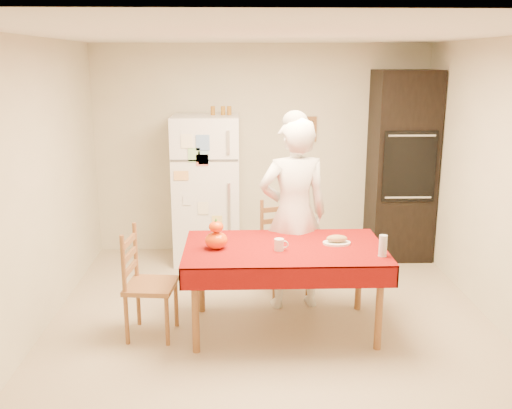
{
  "coord_description": "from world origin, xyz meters",
  "views": [
    {
      "loc": [
        -0.29,
        -4.59,
        2.3
      ],
      "look_at": [
        -0.13,
        0.2,
        1.09
      ],
      "focal_mm": 40.0,
      "sensor_mm": 36.0,
      "label": 1
    }
  ],
  "objects_px": {
    "chair_far": "(282,243)",
    "chair_left": "(143,279)",
    "dining_table": "(284,254)",
    "coffee_mug": "(279,245)",
    "pumpkin_lower": "(216,240)",
    "bread_plate": "(337,243)",
    "oven_cabinet": "(402,166)",
    "seated_woman": "(294,215)",
    "refrigerator": "(207,189)",
    "wine_glass": "(383,246)"
  },
  "relations": [
    {
      "from": "coffee_mug",
      "to": "pumpkin_lower",
      "type": "height_order",
      "value": "pumpkin_lower"
    },
    {
      "from": "oven_cabinet",
      "to": "dining_table",
      "type": "bearing_deg",
      "value": -128.63
    },
    {
      "from": "wine_glass",
      "to": "seated_woman",
      "type": "bearing_deg",
      "value": 130.16
    },
    {
      "from": "refrigerator",
      "to": "chair_far",
      "type": "height_order",
      "value": "refrigerator"
    },
    {
      "from": "refrigerator",
      "to": "pumpkin_lower",
      "type": "height_order",
      "value": "refrigerator"
    },
    {
      "from": "coffee_mug",
      "to": "refrigerator",
      "type": "bearing_deg",
      "value": 109.61
    },
    {
      "from": "chair_far",
      "to": "chair_left",
      "type": "relative_size",
      "value": 1.0
    },
    {
      "from": "oven_cabinet",
      "to": "bread_plate",
      "type": "height_order",
      "value": "oven_cabinet"
    },
    {
      "from": "refrigerator",
      "to": "chair_left",
      "type": "relative_size",
      "value": 1.79
    },
    {
      "from": "dining_table",
      "to": "coffee_mug",
      "type": "xyz_separation_m",
      "value": [
        -0.05,
        -0.1,
        0.12
      ]
    },
    {
      "from": "seated_woman",
      "to": "bread_plate",
      "type": "bearing_deg",
      "value": 117.32
    },
    {
      "from": "seated_woman",
      "to": "coffee_mug",
      "type": "height_order",
      "value": "seated_woman"
    },
    {
      "from": "oven_cabinet",
      "to": "seated_woman",
      "type": "relative_size",
      "value": 1.21
    },
    {
      "from": "dining_table",
      "to": "coffee_mug",
      "type": "bearing_deg",
      "value": -118.67
    },
    {
      "from": "chair_far",
      "to": "wine_glass",
      "type": "distance_m",
      "value": 1.39
    },
    {
      "from": "oven_cabinet",
      "to": "chair_left",
      "type": "xyz_separation_m",
      "value": [
        -2.73,
        -1.98,
        -0.59
      ]
    },
    {
      "from": "oven_cabinet",
      "to": "coffee_mug",
      "type": "distance_m",
      "value": 2.57
    },
    {
      "from": "dining_table",
      "to": "seated_woman",
      "type": "xyz_separation_m",
      "value": [
        0.13,
        0.5,
        0.21
      ]
    },
    {
      "from": "bread_plate",
      "to": "oven_cabinet",
      "type": "bearing_deg",
      "value": 60.02
    },
    {
      "from": "chair_far",
      "to": "coffee_mug",
      "type": "bearing_deg",
      "value": -114.89
    },
    {
      "from": "oven_cabinet",
      "to": "chair_left",
      "type": "distance_m",
      "value": 3.42
    },
    {
      "from": "chair_far",
      "to": "bread_plate",
      "type": "xyz_separation_m",
      "value": [
        0.41,
        -0.81,
        0.26
      ]
    },
    {
      "from": "pumpkin_lower",
      "to": "bread_plate",
      "type": "relative_size",
      "value": 0.8
    },
    {
      "from": "pumpkin_lower",
      "to": "wine_glass",
      "type": "bearing_deg",
      "value": -10.16
    },
    {
      "from": "dining_table",
      "to": "refrigerator",
      "type": "bearing_deg",
      "value": 111.95
    },
    {
      "from": "refrigerator",
      "to": "coffee_mug",
      "type": "bearing_deg",
      "value": -70.39
    },
    {
      "from": "pumpkin_lower",
      "to": "wine_glass",
      "type": "xyz_separation_m",
      "value": [
        1.35,
        -0.24,
        0.02
      ]
    },
    {
      "from": "wine_glass",
      "to": "dining_table",
      "type": "bearing_deg",
      "value": 160.93
    },
    {
      "from": "dining_table",
      "to": "chair_far",
      "type": "relative_size",
      "value": 1.79
    },
    {
      "from": "chair_left",
      "to": "seated_woman",
      "type": "distance_m",
      "value": 1.49
    },
    {
      "from": "chair_left",
      "to": "refrigerator",
      "type": "bearing_deg",
      "value": -7.06
    },
    {
      "from": "pumpkin_lower",
      "to": "wine_glass",
      "type": "height_order",
      "value": "wine_glass"
    },
    {
      "from": "bread_plate",
      "to": "coffee_mug",
      "type": "bearing_deg",
      "value": -163.37
    },
    {
      "from": "refrigerator",
      "to": "bread_plate",
      "type": "distance_m",
      "value": 2.18
    },
    {
      "from": "refrigerator",
      "to": "dining_table",
      "type": "bearing_deg",
      "value": -68.05
    },
    {
      "from": "refrigerator",
      "to": "dining_table",
      "type": "distance_m",
      "value": 2.02
    },
    {
      "from": "wine_glass",
      "to": "pumpkin_lower",
      "type": "bearing_deg",
      "value": 169.84
    },
    {
      "from": "chair_left",
      "to": "wine_glass",
      "type": "height_order",
      "value": "chair_left"
    },
    {
      "from": "refrigerator",
      "to": "chair_far",
      "type": "xyz_separation_m",
      "value": [
        0.8,
        -1.0,
        -0.34
      ]
    },
    {
      "from": "oven_cabinet",
      "to": "chair_left",
      "type": "bearing_deg",
      "value": -144.04
    },
    {
      "from": "oven_cabinet",
      "to": "wine_glass",
      "type": "xyz_separation_m",
      "value": [
        -0.75,
        -2.18,
        -0.25
      ]
    },
    {
      "from": "dining_table",
      "to": "seated_woman",
      "type": "bearing_deg",
      "value": 75.99
    },
    {
      "from": "dining_table",
      "to": "bread_plate",
      "type": "relative_size",
      "value": 7.08
    },
    {
      "from": "chair_far",
      "to": "seated_woman",
      "type": "height_order",
      "value": "seated_woman"
    },
    {
      "from": "chair_far",
      "to": "wine_glass",
      "type": "xyz_separation_m",
      "value": [
        0.72,
        -1.14,
        0.34
      ]
    },
    {
      "from": "refrigerator",
      "to": "wine_glass",
      "type": "xyz_separation_m",
      "value": [
        1.53,
        -2.13,
        -0.0
      ]
    },
    {
      "from": "chair_left",
      "to": "bread_plate",
      "type": "relative_size",
      "value": 3.96
    },
    {
      "from": "chair_far",
      "to": "oven_cabinet",
      "type": "bearing_deg",
      "value": 16.56
    },
    {
      "from": "oven_cabinet",
      "to": "chair_far",
      "type": "height_order",
      "value": "oven_cabinet"
    },
    {
      "from": "dining_table",
      "to": "wine_glass",
      "type": "bearing_deg",
      "value": -19.07
    }
  ]
}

